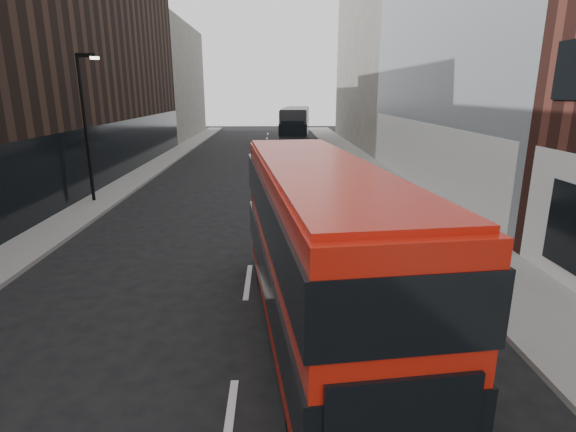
{
  "coord_description": "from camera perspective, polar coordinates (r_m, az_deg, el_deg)",
  "views": [
    {
      "loc": [
        0.8,
        -4.32,
        5.43
      ],
      "look_at": [
        1.13,
        6.22,
        2.5
      ],
      "focal_mm": 28.0,
      "sensor_mm": 36.0,
      "label": 1
    }
  ],
  "objects": [
    {
      "name": "red_bus",
      "position": [
        9.81,
        3.69,
        -3.61
      ],
      "size": [
        3.42,
        10.07,
        4.0
      ],
      "rotation": [
        0.0,
        0.0,
        0.11
      ],
      "color": "#B7180B",
      "rests_on": "ground"
    },
    {
      "name": "street_lamp",
      "position": [
        24.1,
        -24.27,
        11.23
      ],
      "size": [
        1.06,
        0.22,
        7.0
      ],
      "color": "black",
      "rests_on": "sidewalk_left"
    },
    {
      "name": "car_a",
      "position": [
        17.2,
        7.11,
        -0.62
      ],
      "size": [
        1.85,
        4.08,
        1.36
      ],
      "primitive_type": "imported",
      "rotation": [
        0.0,
        0.0,
        -0.06
      ],
      "color": "black",
      "rests_on": "ground"
    },
    {
      "name": "building_modern_block",
      "position": [
        27.83,
        22.78,
        23.67
      ],
      "size": [
        5.03,
        22.0,
        20.0
      ],
      "color": "#ABB0B6",
      "rests_on": "ground"
    },
    {
      "name": "sidewalk_left",
      "position": [
        31.07,
        -18.29,
        4.83
      ],
      "size": [
        2.0,
        80.0,
        0.15
      ],
      "primitive_type": "cube",
      "color": "slate",
      "rests_on": "ground"
    },
    {
      "name": "car_c",
      "position": [
        30.09,
        3.91,
        6.58
      ],
      "size": [
        2.22,
        5.3,
        1.53
      ],
      "primitive_type": "imported",
      "rotation": [
        0.0,
        0.0,
        -0.01
      ],
      "color": "black",
      "rests_on": "ground"
    },
    {
      "name": "sidewalk_right",
      "position": [
        30.55,
        10.94,
        5.16
      ],
      "size": [
        3.0,
        80.0,
        0.15
      ],
      "primitive_type": "cube",
      "color": "slate",
      "rests_on": "ground"
    },
    {
      "name": "car_b",
      "position": [
        22.99,
        5.53,
        3.7
      ],
      "size": [
        1.61,
        4.53,
        1.49
      ],
      "primitive_type": "imported",
      "rotation": [
        0.0,
        0.0,
        0.01
      ],
      "color": "gray",
      "rests_on": "ground"
    },
    {
      "name": "building_victorian",
      "position": [
        49.64,
        11.2,
        20.15
      ],
      "size": [
        6.5,
        24.0,
        21.0
      ],
      "color": "#636057",
      "rests_on": "ground"
    },
    {
      "name": "building_left_mid",
      "position": [
        36.49,
        -22.52,
        16.88
      ],
      "size": [
        5.0,
        24.0,
        14.0
      ],
      "primitive_type": "cube",
      "color": "black",
      "rests_on": "ground"
    },
    {
      "name": "grey_bus",
      "position": [
        49.27,
        0.97,
        11.56
      ],
      "size": [
        3.83,
        11.81,
        3.75
      ],
      "rotation": [
        0.0,
        0.0,
        -0.1
      ],
      "color": "black",
      "rests_on": "ground"
    },
    {
      "name": "building_left_far",
      "position": [
        57.65,
        -14.71,
        16.12
      ],
      "size": [
        5.0,
        20.0,
        13.0
      ],
      "primitive_type": "cube",
      "color": "#636057",
      "rests_on": "ground"
    }
  ]
}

